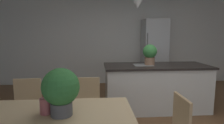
{
  "coord_description": "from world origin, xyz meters",
  "views": [
    {
      "loc": [
        -0.86,
        -2.66,
        1.49
      ],
      "look_at": [
        -0.62,
        0.39,
        1.06
      ],
      "focal_mm": 30.9,
      "sensor_mm": 36.0,
      "label": 1
    }
  ],
  "objects_px": {
    "potted_plant_on_table": "(61,89)",
    "vase_on_dining_table": "(46,106)",
    "dining_table": "(38,121)",
    "chair_far_left": "(26,109)",
    "refrigerator": "(154,53)",
    "chair_far_right": "(86,107)",
    "kitchen_island": "(156,87)",
    "potted_plant_on_island": "(150,54)"
  },
  "relations": [
    {
      "from": "potted_plant_on_table",
      "to": "vase_on_dining_table",
      "type": "relative_size",
      "value": 2.97
    },
    {
      "from": "chair_far_left",
      "to": "vase_on_dining_table",
      "type": "relative_size",
      "value": 5.62
    },
    {
      "from": "chair_far_left",
      "to": "kitchen_island",
      "type": "distance_m",
      "value": 2.4
    },
    {
      "from": "chair_far_left",
      "to": "potted_plant_on_table",
      "type": "distance_m",
      "value": 1.19
    },
    {
      "from": "dining_table",
      "to": "refrigerator",
      "type": "relative_size",
      "value": 0.96
    },
    {
      "from": "chair_far_left",
      "to": "vase_on_dining_table",
      "type": "xyz_separation_m",
      "value": [
        0.49,
        -0.8,
        0.33
      ]
    },
    {
      "from": "kitchen_island",
      "to": "refrigerator",
      "type": "xyz_separation_m",
      "value": [
        0.51,
        1.84,
        0.5
      ]
    },
    {
      "from": "potted_plant_on_island",
      "to": "refrigerator",
      "type": "bearing_deg",
      "value": 70.67
    },
    {
      "from": "chair_far_left",
      "to": "kitchen_island",
      "type": "xyz_separation_m",
      "value": [
        2.17,
        1.03,
        -0.01
      ]
    },
    {
      "from": "dining_table",
      "to": "potted_plant_on_island",
      "type": "bearing_deg",
      "value": 49.21
    },
    {
      "from": "dining_table",
      "to": "potted_plant_on_table",
      "type": "distance_m",
      "value": 0.4
    },
    {
      "from": "refrigerator",
      "to": "potted_plant_on_island",
      "type": "xyz_separation_m",
      "value": [
        -0.65,
        -1.84,
        0.16
      ]
    },
    {
      "from": "refrigerator",
      "to": "potted_plant_on_island",
      "type": "relative_size",
      "value": 4.74
    },
    {
      "from": "refrigerator",
      "to": "vase_on_dining_table",
      "type": "bearing_deg",
      "value": -120.71
    },
    {
      "from": "potted_plant_on_island",
      "to": "vase_on_dining_table",
      "type": "relative_size",
      "value": 2.63
    },
    {
      "from": "chair_far_right",
      "to": "potted_plant_on_island",
      "type": "relative_size",
      "value": 2.14
    },
    {
      "from": "kitchen_island",
      "to": "chair_far_left",
      "type": "bearing_deg",
      "value": -154.52
    },
    {
      "from": "vase_on_dining_table",
      "to": "potted_plant_on_island",
      "type": "bearing_deg",
      "value": 50.03
    },
    {
      "from": "kitchen_island",
      "to": "vase_on_dining_table",
      "type": "bearing_deg",
      "value": -132.41
    },
    {
      "from": "chair_far_right",
      "to": "refrigerator",
      "type": "bearing_deg",
      "value": 57.43
    },
    {
      "from": "chair_far_left",
      "to": "dining_table",
      "type": "bearing_deg",
      "value": -63.23
    },
    {
      "from": "kitchen_island",
      "to": "potted_plant_on_island",
      "type": "distance_m",
      "value": 0.68
    },
    {
      "from": "chair_far_right",
      "to": "vase_on_dining_table",
      "type": "distance_m",
      "value": 0.93
    },
    {
      "from": "kitchen_island",
      "to": "potted_plant_on_table",
      "type": "distance_m",
      "value": 2.48
    },
    {
      "from": "chair_far_right",
      "to": "potted_plant_on_table",
      "type": "height_order",
      "value": "potted_plant_on_table"
    },
    {
      "from": "kitchen_island",
      "to": "vase_on_dining_table",
      "type": "distance_m",
      "value": 2.51
    },
    {
      "from": "dining_table",
      "to": "chair_far_left",
      "type": "relative_size",
      "value": 2.14
    },
    {
      "from": "kitchen_island",
      "to": "vase_on_dining_table",
      "type": "height_order",
      "value": "kitchen_island"
    },
    {
      "from": "dining_table",
      "to": "chair_far_left",
      "type": "height_order",
      "value": "chair_far_left"
    },
    {
      "from": "chair_far_left",
      "to": "kitchen_island",
      "type": "height_order",
      "value": "kitchen_island"
    },
    {
      "from": "potted_plant_on_island",
      "to": "vase_on_dining_table",
      "type": "distance_m",
      "value": 2.41
    },
    {
      "from": "refrigerator",
      "to": "kitchen_island",
      "type": "bearing_deg",
      "value": -105.42
    },
    {
      "from": "chair_far_right",
      "to": "potted_plant_on_table",
      "type": "relative_size",
      "value": 1.9
    },
    {
      "from": "potted_plant_on_island",
      "to": "vase_on_dining_table",
      "type": "bearing_deg",
      "value": -129.97
    },
    {
      "from": "refrigerator",
      "to": "chair_far_right",
      "type": "bearing_deg",
      "value": -122.57
    },
    {
      "from": "chair_far_left",
      "to": "chair_far_right",
      "type": "distance_m",
      "value": 0.84
    },
    {
      "from": "refrigerator",
      "to": "potted_plant_on_table",
      "type": "bearing_deg",
      "value": -118.5
    },
    {
      "from": "vase_on_dining_table",
      "to": "kitchen_island",
      "type": "bearing_deg",
      "value": 47.59
    },
    {
      "from": "refrigerator",
      "to": "potted_plant_on_table",
      "type": "relative_size",
      "value": 4.2
    },
    {
      "from": "dining_table",
      "to": "chair_far_right",
      "type": "xyz_separation_m",
      "value": [
        0.42,
        0.83,
        -0.19
      ]
    },
    {
      "from": "dining_table",
      "to": "potted_plant_on_table",
      "type": "relative_size",
      "value": 4.05
    },
    {
      "from": "dining_table",
      "to": "potted_plant_on_island",
      "type": "relative_size",
      "value": 4.57
    }
  ]
}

